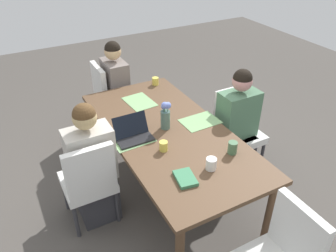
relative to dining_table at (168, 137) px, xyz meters
The scene contains 18 objects.
ground_plane 0.67m from the dining_table, ahead, with size 10.00×10.00×0.00m, color #4C4742.
dining_table is the anchor object (origin of this frame).
chair_head_right_left_near 1.42m from the dining_table, ahead, with size 0.44×0.44×0.90m.
person_head_right_left_near 1.36m from the dining_table, ahead, with size 0.40×0.36×1.19m.
chair_far_left_mid 0.81m from the dining_table, 92.28° to the left, with size 0.44×0.44×0.90m.
person_far_left_mid 0.75m from the dining_table, 86.65° to the left, with size 0.36×0.40×1.19m.
chair_near_left_far 0.89m from the dining_table, 86.18° to the right, with size 0.44×0.44×0.90m.
person_near_left_far 0.82m from the dining_table, 91.19° to the right, with size 0.36×0.40×1.19m.
flower_vase 0.21m from the dining_table, ahead, with size 0.10×0.10×0.28m.
placemat_head_right_left_near 0.64m from the dining_table, ahead, with size 0.36×0.26×0.00m, color #7FAD70.
placemat_far_left_mid 0.36m from the dining_table, 86.83° to the left, with size 0.36×0.26×0.00m, color #7FAD70.
placemat_near_left_far 0.36m from the dining_table, 91.23° to the right, with size 0.36×0.26×0.00m, color #7FAD70.
laptop_far_left_mid 0.36m from the dining_table, 83.27° to the left, with size 0.22×0.32×0.20m.
coffee_mug_near_left 0.99m from the dining_table, 19.67° to the right, with size 0.08×0.08×0.09m, color #DBC64C.
coffee_mug_near_right 0.65m from the dining_table, 150.55° to the right, with size 0.08×0.08×0.11m, color #47704C.
coffee_mug_centre_left 0.66m from the dining_table, behind, with size 0.09×0.09×0.10m, color white.
coffee_mug_centre_right 0.33m from the dining_table, 144.59° to the left, with size 0.07×0.07×0.09m, color #DBC64C.
book_red_cover 0.69m from the dining_table, 162.75° to the left, with size 0.20×0.14×0.03m, color #3D7F56.
Camera 1 is at (-2.30, 1.23, 2.47)m, focal length 36.01 mm.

